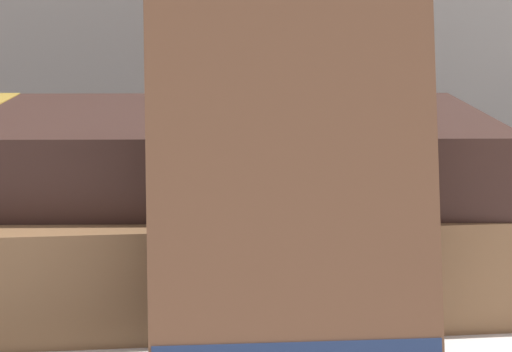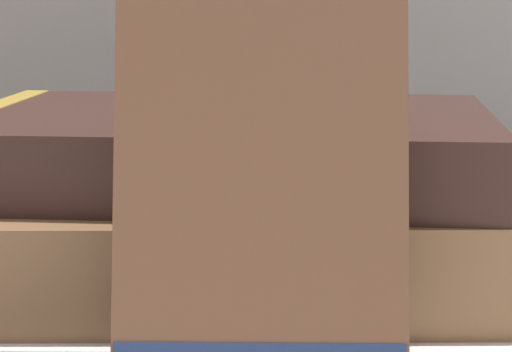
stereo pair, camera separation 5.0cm
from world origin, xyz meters
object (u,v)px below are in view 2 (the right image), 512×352
object	(u,v)px
book_flat_bottom	(241,235)
book_leaning_front	(261,200)
pocket_watch	(319,112)
book_flat_top	(216,147)

from	to	relation	value
book_flat_bottom	book_leaning_front	size ratio (longest dim) A/B	1.95
book_flat_bottom	book_leaning_front	xyz separation A→B (m)	(0.01, -0.11, 0.04)
pocket_watch	book_flat_top	bearing A→B (deg)	153.58
book_flat_bottom	book_flat_top	xyz separation A→B (m)	(-0.01, 0.01, 0.04)
book_flat_top	pocket_watch	distance (m)	0.06
book_flat_top	pocket_watch	bearing A→B (deg)	-22.42
book_flat_bottom	pocket_watch	size ratio (longest dim) A/B	4.58
book_flat_bottom	book_flat_top	bearing A→B (deg)	135.97
book_flat_bottom	pocket_watch	world-z (taller)	pocket_watch
book_flat_top	book_leaning_front	distance (m)	0.12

